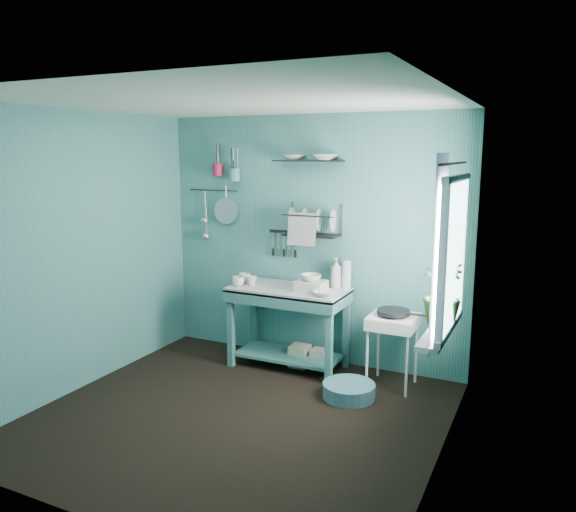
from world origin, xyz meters
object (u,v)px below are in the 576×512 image
at_px(utensil_cup_magenta, 218,169).
at_px(colander, 226,211).
at_px(hotplate_stand, 392,351).
at_px(potted_plant, 442,293).
at_px(work_counter, 288,327).
at_px(soap_bottle, 336,273).
at_px(wash_tub, 311,286).
at_px(dish_rack, 312,220).
at_px(storage_tin_small, 319,359).
at_px(frying_pan, 393,312).
at_px(floor_basin, 349,391).
at_px(mug_left, 238,281).
at_px(mug_right, 244,278).
at_px(utensil_cup_teal, 235,175).
at_px(mug_mid, 252,281).
at_px(storage_tin_large, 300,356).
at_px(water_bottle, 346,274).

height_order(utensil_cup_magenta, colander, utensil_cup_magenta).
xyz_separation_m(hotplate_stand, potted_plant, (0.52, -0.59, 0.75)).
xyz_separation_m(work_counter, soap_bottle, (0.42, 0.20, 0.56)).
distance_m(work_counter, wash_tub, 0.52).
distance_m(dish_rack, storage_tin_small, 1.39).
bearing_deg(soap_bottle, utensil_cup_magenta, 178.10).
distance_m(frying_pan, dish_rack, 1.20).
bearing_deg(wash_tub, floor_basin, -37.12).
bearing_deg(dish_rack, mug_left, -143.98).
height_order(wash_tub, frying_pan, wash_tub).
distance_m(mug_right, utensil_cup_teal, 1.09).
relative_size(work_counter, mug_left, 9.37).
bearing_deg(colander, mug_mid, -34.05).
distance_m(soap_bottle, storage_tin_large, 0.93).
bearing_deg(mug_right, storage_tin_large, 4.76).
xyz_separation_m(dish_rack, utensil_cup_magenta, (-1.11, 0.05, 0.47)).
distance_m(mug_right, frying_pan, 1.57).
height_order(frying_pan, floor_basin, frying_pan).
xyz_separation_m(storage_tin_large, floor_basin, (0.70, -0.48, -0.04)).
height_order(wash_tub, hotplate_stand, wash_tub).
bearing_deg(floor_basin, storage_tin_large, 145.23).
relative_size(mug_left, storage_tin_small, 0.61).
distance_m(water_bottle, hotplate_stand, 0.86).
bearing_deg(potted_plant, utensil_cup_teal, 159.60).
xyz_separation_m(mug_mid, mug_right, (-0.12, 0.06, 0.00)).
xyz_separation_m(hotplate_stand, utensil_cup_teal, (-1.80, 0.27, 1.56)).
height_order(mug_left, mug_right, same).
xyz_separation_m(work_counter, potted_plant, (1.58, -0.62, 0.67)).
xyz_separation_m(work_counter, floor_basin, (0.80, -0.43, -0.34)).
height_order(mug_right, storage_tin_large, mug_right).
relative_size(dish_rack, utensil_cup_magenta, 4.23).
bearing_deg(work_counter, water_bottle, 26.92).
bearing_deg(water_bottle, work_counter, -157.07).
bearing_deg(hotplate_stand, floor_basin, -131.87).
bearing_deg(storage_tin_small, dish_rack, 140.17).
bearing_deg(utensil_cup_teal, utensil_cup_magenta, 180.00).
relative_size(storage_tin_large, floor_basin, 0.48).
distance_m(mug_left, wash_tub, 0.74).
distance_m(utensil_cup_magenta, utensil_cup_teal, 0.21).
bearing_deg(storage_tin_small, mug_mid, -168.37).
relative_size(mug_left, mug_right, 1.00).
distance_m(soap_bottle, water_bottle, 0.10).
bearing_deg(utensil_cup_magenta, mug_right, -28.71).
bearing_deg(wash_tub, hotplate_stand, -0.41).
distance_m(utensil_cup_teal, storage_tin_small, 2.08).
relative_size(soap_bottle, utensil_cup_magenta, 2.30).
relative_size(work_counter, water_bottle, 4.12).
bearing_deg(mug_mid, storage_tin_small, 11.63).
bearing_deg(wash_tub, work_counter, 175.43).
bearing_deg(mug_mid, mug_left, -135.00).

